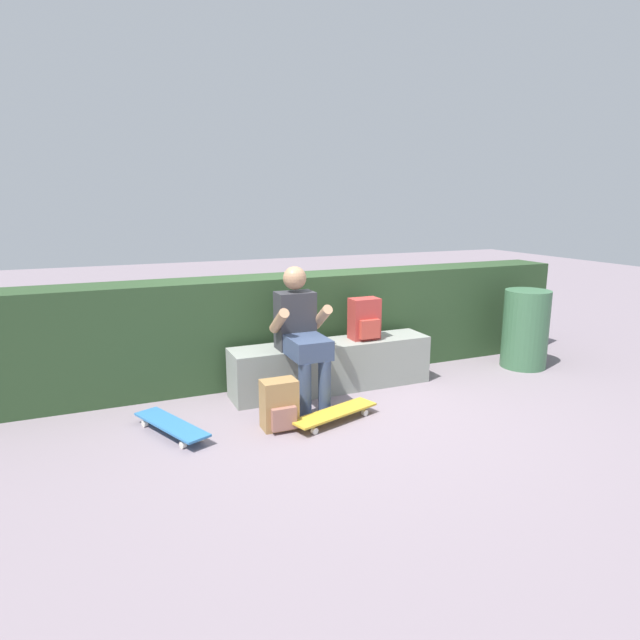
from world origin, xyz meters
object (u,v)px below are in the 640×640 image
person_skater (301,331)px  skateboard_near_person (334,413)px  backpack_on_bench (365,319)px  backpack_on_ground (280,405)px  bench_main (332,366)px  trash_bin (525,329)px  skateboard_beside_bench (171,425)px

person_skater → skateboard_near_person: person_skater is taller
backpack_on_bench → backpack_on_ground: bearing=-148.8°
person_skater → backpack_on_bench: 0.76m
bench_main → trash_bin: size_ratio=2.32×
skateboard_near_person → backpack_on_ground: size_ratio=2.06×
trash_bin → person_skater: bearing=-179.3°
skateboard_near_person → backpack_on_bench: bearing=48.1°
backpack_on_bench → person_skater: bearing=-165.0°
skateboard_beside_bench → backpack_on_ground: bearing=-15.7°
person_skater → backpack_on_bench: size_ratio=3.04×
skateboard_beside_bench → backpack_on_ground: size_ratio=2.04×
skateboard_beside_bench → trash_bin: trash_bin is taller
person_skater → skateboard_near_person: bearing=-81.1°
trash_bin → skateboard_near_person: bearing=-167.5°
person_skater → backpack_on_ground: 0.76m
backpack_on_bench → backpack_on_ground: (-1.11, -0.67, -0.47)m
person_skater → skateboard_near_person: 0.80m
person_skater → skateboard_beside_bench: 1.35m
bench_main → skateboard_near_person: bearing=-113.0°
bench_main → backpack_on_ground: bench_main is taller
person_skater → skateboard_near_person: size_ratio=1.48×
bench_main → skateboard_beside_bench: bearing=-164.1°
bench_main → trash_bin: bearing=-4.5°
person_skater → bench_main: bearing=27.5°
backpack_on_bench → trash_bin: backpack_on_bench is taller
backpack_on_ground → person_skater: bearing=51.9°
skateboard_beside_bench → person_skater: bearing=11.7°
person_skater → backpack_on_bench: person_skater is taller
bench_main → backpack_on_bench: (0.34, -0.01, 0.43)m
bench_main → backpack_on_ground: bearing=-138.5°
person_skater → trash_bin: person_skater is taller
trash_bin → backpack_on_bench: bearing=175.0°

